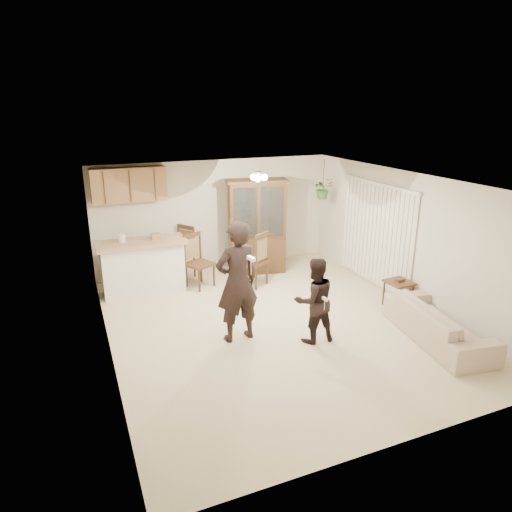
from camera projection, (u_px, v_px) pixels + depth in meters
name	position (u px, v px, depth m)	size (l,w,h in m)	color
floor	(274.00, 324.00, 8.00)	(6.50, 6.50, 0.00)	beige
ceiling	(276.00, 182.00, 7.22)	(5.50, 6.50, 0.02)	silver
wall_back	(216.00, 215.00, 10.46)	(5.50, 0.02, 2.50)	beige
wall_front	(406.00, 347.00, 4.76)	(5.50, 0.02, 2.50)	beige
wall_left	(103.00, 279.00, 6.61)	(0.02, 6.50, 2.50)	beige
wall_right	(407.00, 239.00, 8.61)	(0.02, 6.50, 2.50)	beige
breakfast_bar	(143.00, 269.00, 9.23)	(1.60, 0.55, 1.00)	white
bar_top	(141.00, 243.00, 9.06)	(1.75, 0.70, 0.08)	tan
upper_cabinets	(129.00, 185.00, 9.34)	(1.50, 0.34, 0.70)	olive
vertical_blinds	(376.00, 235.00, 9.43)	(0.06, 2.30, 2.10)	white
ceiling_fixture	(259.00, 177.00, 8.37)	(0.36, 0.36, 0.20)	beige
hanging_plant	(323.00, 188.00, 10.36)	(0.43, 0.37, 0.48)	#315B24
plant_cord	(324.00, 174.00, 10.26)	(0.01, 0.01, 0.65)	black
sofa	(439.00, 319.00, 7.35)	(1.87, 0.73, 0.73)	beige
adult	(237.00, 288.00, 7.23)	(0.66, 0.43, 1.80)	black
child	(314.00, 302.00, 7.24)	(0.66, 0.51, 1.35)	black
china_hutch	(257.00, 227.00, 10.21)	(1.42, 0.79, 2.12)	#3A2415
side_table	(398.00, 293.00, 8.63)	(0.49, 0.49, 0.56)	#3A2415
chair_bar	(200.00, 272.00, 9.56)	(0.66, 0.66, 1.13)	#3A2415
chair_hutch_left	(181.00, 264.00, 10.05)	(0.71, 0.71, 1.15)	#3A2415
chair_hutch_right	(253.00, 270.00, 9.63)	(0.73, 0.73, 1.18)	#3A2415
controller_adult	(251.00, 259.00, 6.64)	(0.05, 0.17, 0.05)	white
controller_child	(325.00, 299.00, 6.89)	(0.04, 0.12, 0.04)	white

